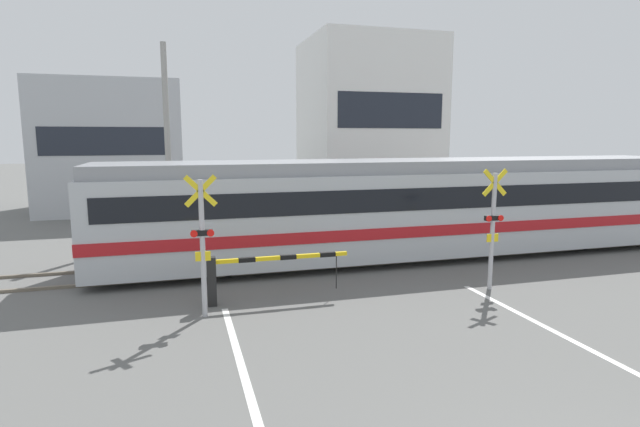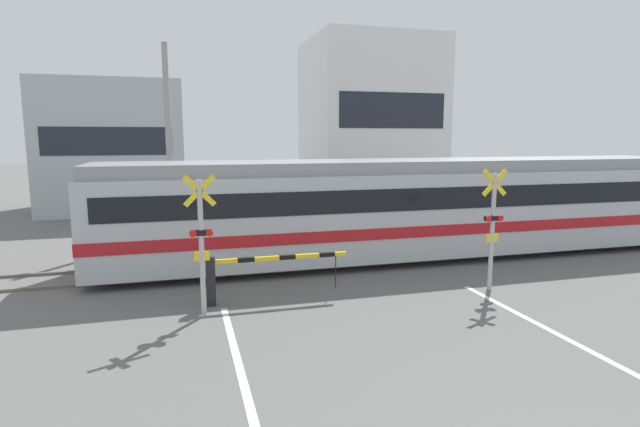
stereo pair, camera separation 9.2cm
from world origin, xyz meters
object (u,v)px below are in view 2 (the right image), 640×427
Objects in this scene: crossing_barrier_near at (245,270)px; crossing_signal_right at (493,224)px; pedestrian at (301,206)px; crossing_barrier_far at (358,218)px; commuter_train at (416,205)px; crossing_signal_left at (201,239)px.

crossing_barrier_near is 6.18m from crossing_signal_right.
crossing_signal_right is at bearing -76.20° from pedestrian.
crossing_signal_right reaches higher than pedestrian.
commuter_train is at bearing -76.79° from crossing_barrier_far.
crossing_barrier_near is 2.10× the size of pedestrian.
crossing_barrier_near is 1.48m from crossing_signal_left.
crossing_signal_left is 1.00× the size of crossing_signal_right.
crossing_barrier_far is at bearing 49.00° from crossing_signal_left.
commuter_train reaches higher than crossing_signal_right.
crossing_signal_right reaches higher than crossing_barrier_near.
crossing_signal_left reaches higher than crossing_barrier_near.
crossing_barrier_near is at bearing -152.02° from commuter_train.
crossing_barrier_near is 1.09× the size of crossing_signal_left.
pedestrian is (-1.49, 3.06, 0.13)m from crossing_barrier_far.
pedestrian is at bearing 103.80° from crossing_signal_right.
pedestrian is at bearing 109.67° from commuter_train.
crossing_barrier_near is 1.00× the size of crossing_barrier_far.
crossing_barrier_far is 1.09× the size of crossing_signal_left.
pedestrian is (3.61, 9.42, 0.13)m from crossing_barrier_near.
crossing_signal_left is at bearing -131.00° from crossing_barrier_far.
crossing_barrier_far is 1.09× the size of crossing_signal_right.
crossing_signal_left is at bearing -114.51° from pedestrian.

